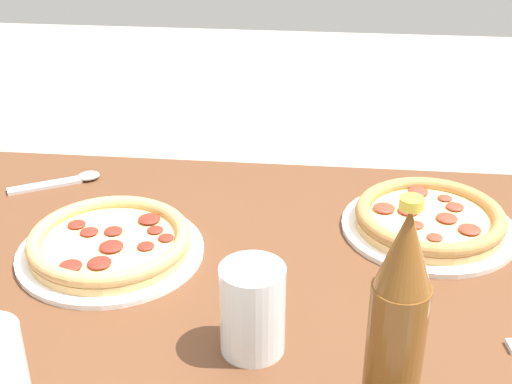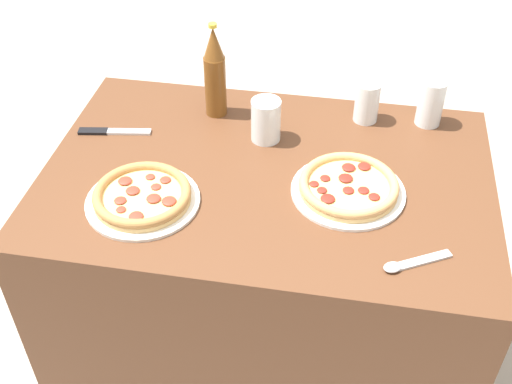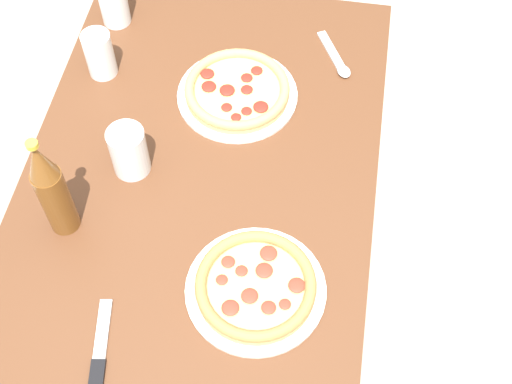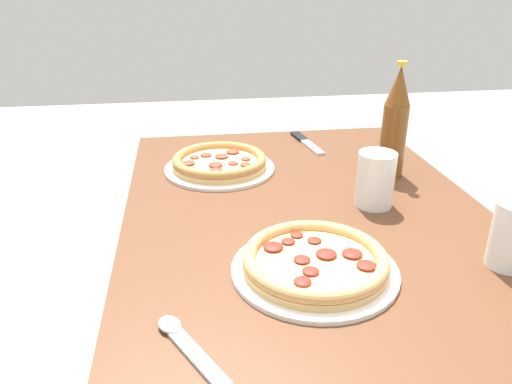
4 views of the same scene
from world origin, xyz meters
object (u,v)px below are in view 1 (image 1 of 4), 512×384
(pizza_salami, at_px, (429,219))
(spoon, at_px, (67,181))
(pizza_margherita, at_px, (110,243))
(beer_bottle, at_px, (398,324))
(glass_orange_juice, at_px, (252,311))

(pizza_salami, xyz_separation_m, spoon, (-0.60, 0.09, -0.01))
(pizza_margherita, relative_size, spoon, 1.81)
(pizza_margherita, bearing_deg, beer_bottle, -36.35)
(pizza_margherita, xyz_separation_m, pizza_salami, (0.46, 0.12, 0.00))
(beer_bottle, distance_m, spoon, 0.71)
(pizza_margherita, xyz_separation_m, spoon, (-0.14, 0.21, -0.01))
(pizza_margherita, bearing_deg, glass_orange_juice, -38.88)
(glass_orange_juice, distance_m, spoon, 0.53)
(beer_bottle, height_order, spoon, beer_bottle)
(pizza_salami, height_order, beer_bottle, beer_bottle)
(pizza_margherita, bearing_deg, spoon, 123.34)
(pizza_salami, distance_m, glass_orange_juice, 0.38)
(pizza_margherita, relative_size, beer_bottle, 1.02)
(beer_bottle, bearing_deg, pizza_margherita, 143.65)
(glass_orange_juice, bearing_deg, pizza_margherita, 141.12)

